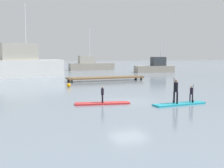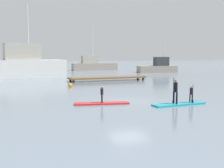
{
  "view_description": "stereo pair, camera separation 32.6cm",
  "coord_description": "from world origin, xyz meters",
  "px_view_note": "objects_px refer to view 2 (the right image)",
  "views": [
    {
      "loc": [
        -8.3,
        -17.52,
        3.15
      ],
      "look_at": [
        -0.69,
        1.31,
        1.08
      ],
      "focal_mm": 46.41,
      "sensor_mm": 36.0,
      "label": 1
    },
    {
      "loc": [
        -7.99,
        -17.64,
        3.15
      ],
      "look_at": [
        -0.69,
        1.31,
        1.08
      ],
      "focal_mm": 46.41,
      "sensor_mm": 36.0,
      "label": 2
    }
  ],
  "objects_px": {
    "paddleboard_far": "(179,104)",
    "paddler_child_front": "(191,93)",
    "paddler_child_solo": "(102,93)",
    "motor_boat_small_navy": "(158,67)",
    "fishing_boat_white_large": "(17,65)",
    "paddleboard_near": "(102,103)",
    "mooring_buoy_mid": "(70,85)",
    "paddler_adult": "(175,90)",
    "fishing_boat_green_midground": "(94,65)"
  },
  "relations": [
    {
      "from": "paddler_child_front",
      "to": "fishing_boat_green_midground",
      "type": "height_order",
      "value": "fishing_boat_green_midground"
    },
    {
      "from": "paddler_child_front",
      "to": "fishing_boat_white_large",
      "type": "bearing_deg",
      "value": 108.88
    },
    {
      "from": "paddleboard_far",
      "to": "fishing_boat_green_midground",
      "type": "bearing_deg",
      "value": 80.02
    },
    {
      "from": "fishing_boat_white_large",
      "to": "motor_boat_small_navy",
      "type": "xyz_separation_m",
      "value": [
        24.04,
        2.77,
        -0.74
      ]
    },
    {
      "from": "paddleboard_near",
      "to": "paddler_adult",
      "type": "distance_m",
      "value": 4.7
    },
    {
      "from": "mooring_buoy_mid",
      "to": "motor_boat_small_navy",
      "type": "bearing_deg",
      "value": 41.33
    },
    {
      "from": "paddler_child_solo",
      "to": "fishing_boat_white_large",
      "type": "height_order",
      "value": "fishing_boat_white_large"
    },
    {
      "from": "paddler_adult",
      "to": "mooring_buoy_mid",
      "type": "xyz_separation_m",
      "value": [
        -3.85,
        12.27,
        -0.77
      ]
    },
    {
      "from": "paddler_child_front",
      "to": "mooring_buoy_mid",
      "type": "distance_m",
      "value": 13.26
    },
    {
      "from": "fishing_boat_white_large",
      "to": "fishing_boat_green_midground",
      "type": "bearing_deg",
      "value": 42.0
    },
    {
      "from": "paddleboard_far",
      "to": "fishing_boat_white_large",
      "type": "distance_m",
      "value": 28.29
    },
    {
      "from": "paddler_child_front",
      "to": "motor_boat_small_navy",
      "type": "bearing_deg",
      "value": 63.5
    },
    {
      "from": "paddler_child_solo",
      "to": "paddleboard_far",
      "type": "bearing_deg",
      "value": -24.21
    },
    {
      "from": "motor_boat_small_navy",
      "to": "paddleboard_far",
      "type": "bearing_deg",
      "value": -117.83
    },
    {
      "from": "paddleboard_near",
      "to": "fishing_boat_white_large",
      "type": "distance_m",
      "value": 25.31
    },
    {
      "from": "paddler_child_solo",
      "to": "paddler_child_front",
      "type": "xyz_separation_m",
      "value": [
        5.35,
        -1.98,
        0.02
      ]
    },
    {
      "from": "paddler_child_solo",
      "to": "paddleboard_far",
      "type": "height_order",
      "value": "paddler_child_solo"
    },
    {
      "from": "fishing_boat_green_midground",
      "to": "paddleboard_near",
      "type": "bearing_deg",
      "value": -106.69
    },
    {
      "from": "paddler_child_solo",
      "to": "motor_boat_small_navy",
      "type": "height_order",
      "value": "motor_boat_small_navy"
    },
    {
      "from": "paddleboard_near",
      "to": "fishing_boat_green_midground",
      "type": "xyz_separation_m",
      "value": [
        11.68,
        38.96,
        1.01
      ]
    },
    {
      "from": "paddler_adult",
      "to": "paddleboard_far",
      "type": "bearing_deg",
      "value": 1.19
    },
    {
      "from": "mooring_buoy_mid",
      "to": "paddleboard_near",
      "type": "bearing_deg",
      "value": -91.59
    },
    {
      "from": "paddleboard_near",
      "to": "mooring_buoy_mid",
      "type": "xyz_separation_m",
      "value": [
        0.28,
        10.24,
        0.15
      ]
    },
    {
      "from": "paddler_child_front",
      "to": "fishing_boat_white_large",
      "type": "xyz_separation_m",
      "value": [
        -9.22,
        26.96,
        0.99
      ]
    },
    {
      "from": "paddler_adult",
      "to": "fishing_boat_white_large",
      "type": "height_order",
      "value": "fishing_boat_white_large"
    },
    {
      "from": "paddler_child_solo",
      "to": "mooring_buoy_mid",
      "type": "xyz_separation_m",
      "value": [
        0.28,
        10.25,
        -0.49
      ]
    },
    {
      "from": "paddler_child_solo",
      "to": "paddler_adult",
      "type": "height_order",
      "value": "paddler_adult"
    },
    {
      "from": "fishing_boat_white_large",
      "to": "fishing_boat_green_midground",
      "type": "height_order",
      "value": "fishing_boat_white_large"
    },
    {
      "from": "fishing_boat_green_midground",
      "to": "mooring_buoy_mid",
      "type": "distance_m",
      "value": 30.91
    },
    {
      "from": "fishing_boat_white_large",
      "to": "paddleboard_near",
      "type": "bearing_deg",
      "value": -81.2
    },
    {
      "from": "paddleboard_near",
      "to": "motor_boat_small_navy",
      "type": "relative_size",
      "value": 0.5
    },
    {
      "from": "paddleboard_far",
      "to": "fishing_boat_white_large",
      "type": "relative_size",
      "value": 0.27
    },
    {
      "from": "paddler_child_front",
      "to": "motor_boat_small_navy",
      "type": "relative_size",
      "value": 0.16
    },
    {
      "from": "fishing_boat_white_large",
      "to": "mooring_buoy_mid",
      "type": "xyz_separation_m",
      "value": [
        4.15,
        -14.72,
        -1.49
      ]
    },
    {
      "from": "paddleboard_far",
      "to": "fishing_boat_white_large",
      "type": "height_order",
      "value": "fishing_boat_white_large"
    },
    {
      "from": "paddleboard_near",
      "to": "paddler_child_front",
      "type": "relative_size",
      "value": 3.08
    },
    {
      "from": "paddleboard_far",
      "to": "paddler_child_solo",
      "type": "bearing_deg",
      "value": 155.79
    },
    {
      "from": "paddler_child_front",
      "to": "fishing_boat_white_large",
      "type": "height_order",
      "value": "fishing_boat_white_large"
    },
    {
      "from": "paddleboard_far",
      "to": "motor_boat_small_navy",
      "type": "height_order",
      "value": "motor_boat_small_navy"
    },
    {
      "from": "paddleboard_far",
      "to": "paddler_child_front",
      "type": "height_order",
      "value": "paddler_child_front"
    },
    {
      "from": "paddler_child_solo",
      "to": "mooring_buoy_mid",
      "type": "height_order",
      "value": "paddler_child_solo"
    },
    {
      "from": "paddler_child_solo",
      "to": "paddler_child_front",
      "type": "distance_m",
      "value": 5.71
    },
    {
      "from": "fishing_boat_white_large",
      "to": "paddleboard_far",
      "type": "bearing_deg",
      "value": -72.83
    },
    {
      "from": "paddleboard_far",
      "to": "paddler_adult",
      "type": "bearing_deg",
      "value": -178.81
    },
    {
      "from": "paddleboard_near",
      "to": "fishing_boat_green_midground",
      "type": "bearing_deg",
      "value": 73.31
    },
    {
      "from": "paddler_child_front",
      "to": "fishing_boat_green_midground",
      "type": "distance_m",
      "value": 41.44
    },
    {
      "from": "mooring_buoy_mid",
      "to": "paddler_adult",
      "type": "bearing_deg",
      "value": -72.57
    },
    {
      "from": "paddler_child_solo",
      "to": "motor_boat_small_navy",
      "type": "bearing_deg",
      "value": 53.98
    },
    {
      "from": "paddleboard_near",
      "to": "fishing_boat_green_midground",
      "type": "distance_m",
      "value": 40.68
    },
    {
      "from": "motor_boat_small_navy",
      "to": "paddler_child_front",
      "type": "bearing_deg",
      "value": -116.5
    }
  ]
}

